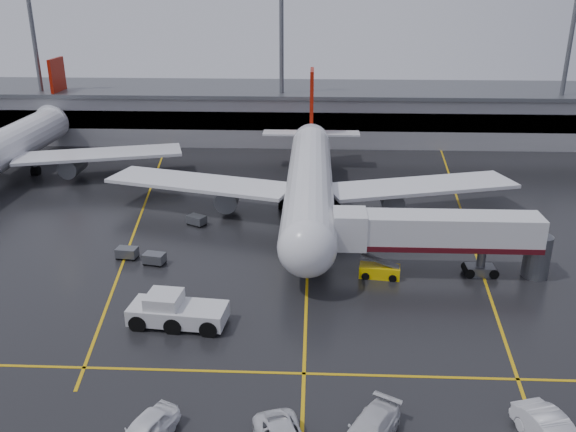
{
  "coord_description": "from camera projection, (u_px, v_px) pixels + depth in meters",
  "views": [
    {
      "loc": [
        0.46,
        -57.15,
        25.28
      ],
      "look_at": [
        -2.0,
        -2.0,
        4.0
      ],
      "focal_mm": 37.68,
      "sensor_mm": 36.0,
      "label": 1
    }
  ],
  "objects": [
    {
      "name": "service_van_d",
      "position": [
        145.0,
        431.0,
        35.31
      ],
      "size": [
        3.82,
        5.29,
        1.67
      ],
      "primitive_type": "imported",
      "rotation": [
        0.0,
        0.0,
        -0.42
      ],
      "color": "white",
      "rests_on": "ground"
    },
    {
      "name": "main_airliner",
      "position": [
        310.0,
        178.0,
        69.91
      ],
      "size": [
        48.8,
        45.6,
        14.1
      ],
      "color": "silver",
      "rests_on": "ground"
    },
    {
      "name": "apron_line_stop",
      "position": [
        304.0,
        374.0,
        41.87
      ],
      "size": [
        60.0,
        0.25,
        0.02
      ],
      "primitive_type": "cube",
      "color": "gold",
      "rests_on": "ground"
    },
    {
      "name": "apron_line_centre",
      "position": [
        308.0,
        245.0,
        62.38
      ],
      "size": [
        0.25,
        90.0,
        0.02
      ],
      "primitive_type": "cube",
      "color": "gold",
      "rests_on": "ground"
    },
    {
      "name": "apron_line_right",
      "position": [
        462.0,
        214.0,
        70.95
      ],
      "size": [
        7.57,
        69.64,
        0.02
      ],
      "primitive_type": "cube",
      "rotation": [
        0.0,
        0.0,
        -0.1
      ],
      "color": "gold",
      "rests_on": "ground"
    },
    {
      "name": "light_mast_right",
      "position": [
        568.0,
        57.0,
        94.66
      ],
      "size": [
        3.0,
        1.2,
        25.45
      ],
      "color": "#595B60",
      "rests_on": "ground"
    },
    {
      "name": "light_mast_left",
      "position": [
        36.0,
        55.0,
        98.2
      ],
      "size": [
        3.0,
        1.2,
        25.45
      ],
      "color": "#595B60",
      "rests_on": "ground"
    },
    {
      "name": "light_mast_mid",
      "position": [
        282.0,
        56.0,
        96.53
      ],
      "size": [
        3.0,
        1.2,
        25.45
      ],
      "color": "#595B60",
      "rests_on": "ground"
    },
    {
      "name": "terminal",
      "position": [
        312.0,
        112.0,
        105.51
      ],
      "size": [
        122.0,
        19.0,
        8.6
      ],
      "color": "gray",
      "rests_on": "ground"
    },
    {
      "name": "second_airliner",
      "position": [
        5.0,
        148.0,
        82.84
      ],
      "size": [
        48.8,
        45.6,
        14.1
      ],
      "color": "silver",
      "rests_on": "ground"
    },
    {
      "name": "ground",
      "position": [
        308.0,
        245.0,
        62.38
      ],
      "size": [
        220.0,
        220.0,
        0.0
      ],
      "primitive_type": "plane",
      "color": "black",
      "rests_on": "ground"
    },
    {
      "name": "baggage_cart_a",
      "position": [
        154.0,
        258.0,
        58.01
      ],
      "size": [
        2.22,
        1.67,
        1.12
      ],
      "color": "#595B60",
      "rests_on": "ground"
    },
    {
      "name": "belt_loader",
      "position": [
        379.0,
        271.0,
        55.52
      ],
      "size": [
        3.86,
        2.15,
        2.33
      ],
      "color": "yellow",
      "rests_on": "ground"
    },
    {
      "name": "apron_line_left",
      "position": [
        143.0,
        209.0,
        72.53
      ],
      "size": [
        9.99,
        69.35,
        0.02
      ],
      "primitive_type": "cube",
      "rotation": [
        0.0,
        0.0,
        0.14
      ],
      "color": "gold",
      "rests_on": "ground"
    },
    {
      "name": "jet_bridge",
      "position": [
        438.0,
        235.0,
        54.88
      ],
      "size": [
        19.9,
        3.4,
        6.05
      ],
      "color": "silver",
      "rests_on": "ground"
    },
    {
      "name": "baggage_cart_b",
      "position": [
        127.0,
        252.0,
        59.25
      ],
      "size": [
        2.13,
        1.51,
        1.12
      ],
      "color": "#595B60",
      "rests_on": "ground"
    },
    {
      "name": "service_van_b",
      "position": [
        369.0,
        430.0,
        35.42
      ],
      "size": [
        4.67,
        5.82,
        1.58
      ],
      "primitive_type": "imported",
      "rotation": [
        0.0,
        0.0,
        -0.53
      ],
      "color": "silver",
      "rests_on": "ground"
    },
    {
      "name": "baggage_cart_c",
      "position": [
        197.0,
        220.0,
        67.44
      ],
      "size": [
        2.38,
        2.12,
        1.12
      ],
      "color": "#595B60",
      "rests_on": "ground"
    },
    {
      "name": "pushback_tractor",
      "position": [
        175.0,
        312.0,
        47.64
      ],
      "size": [
        7.89,
        3.97,
        2.72
      ],
      "color": "silver",
      "rests_on": "ground"
    }
  ]
}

